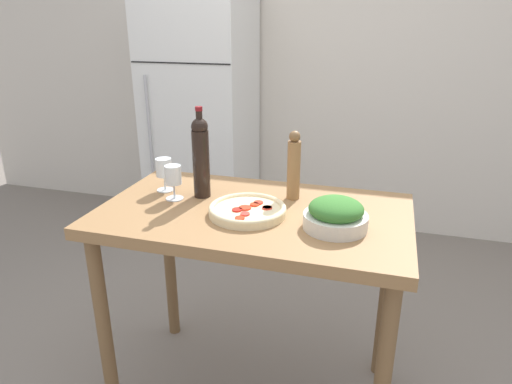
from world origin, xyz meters
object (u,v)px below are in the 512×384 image
(refrigerator, at_px, (201,115))
(salad_bowl, at_px, (336,215))
(homemade_pizza, at_px, (248,210))
(wine_glass_far, at_px, (164,170))
(wine_glass_near, at_px, (173,177))
(pepper_mill, at_px, (294,166))
(wine_bottle, at_px, (201,156))

(refrigerator, xyz_separation_m, salad_bowl, (1.20, -1.66, 0.03))
(refrigerator, bearing_deg, homemade_pizza, -62.01)
(refrigerator, xyz_separation_m, homemade_pizza, (0.87, -1.64, 0.00))
(wine_glass_far, height_order, salad_bowl, wine_glass_far)
(wine_glass_far, distance_m, homemade_pizza, 0.44)
(wine_glass_near, relative_size, pepper_mill, 0.50)
(pepper_mill, bearing_deg, homemade_pizza, -121.35)
(wine_glass_far, relative_size, pepper_mill, 0.50)
(refrigerator, xyz_separation_m, wine_glass_far, (0.46, -1.49, 0.08))
(homemade_pizza, bearing_deg, refrigerator, 117.99)
(wine_glass_near, height_order, pepper_mill, pepper_mill)
(wine_bottle, xyz_separation_m, salad_bowl, (0.56, -0.16, -0.12))
(wine_glass_near, bearing_deg, pepper_mill, 17.17)
(wine_bottle, distance_m, salad_bowl, 0.60)
(refrigerator, height_order, wine_glass_near, refrigerator)
(wine_glass_far, height_order, pepper_mill, pepper_mill)
(refrigerator, height_order, wine_bottle, refrigerator)
(refrigerator, xyz_separation_m, pepper_mill, (1.00, -1.43, 0.12))
(wine_glass_far, distance_m, salad_bowl, 0.76)
(wine_bottle, distance_m, homemade_pizza, 0.31)
(pepper_mill, height_order, salad_bowl, pepper_mill)
(refrigerator, bearing_deg, pepper_mill, -55.04)
(salad_bowl, bearing_deg, wine_glass_far, 166.86)
(pepper_mill, height_order, homemade_pizza, pepper_mill)
(wine_glass_far, distance_m, pepper_mill, 0.55)
(salad_bowl, xyz_separation_m, homemade_pizza, (-0.33, 0.03, -0.03))
(wine_bottle, bearing_deg, salad_bowl, -15.59)
(wine_glass_near, distance_m, salad_bowl, 0.67)
(wine_glass_near, distance_m, wine_glass_far, 0.11)
(pepper_mill, bearing_deg, wine_bottle, -167.59)
(wine_glass_near, xyz_separation_m, wine_glass_far, (-0.08, 0.08, -0.00))
(wine_glass_far, height_order, homemade_pizza, wine_glass_far)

